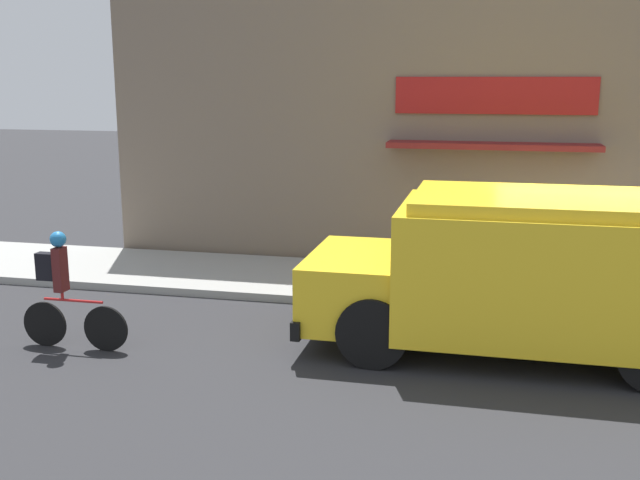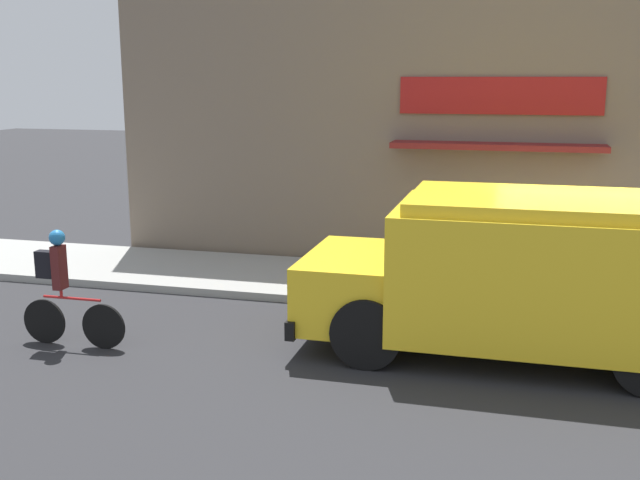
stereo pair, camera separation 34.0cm
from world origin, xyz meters
name	(u,v)px [view 1 (the left image)]	position (x,y,z in m)	size (l,w,h in m)	color
ground_plane	(578,323)	(0.00, 0.00, 0.00)	(70.00, 70.00, 0.00)	#2B2B2D
sidewalk	(570,295)	(0.00, 1.26, 0.07)	(28.00, 2.52, 0.13)	#999993
storefront	(571,132)	(-0.03, 2.71, 2.58)	(17.11, 0.80, 5.15)	#756656
school_bus	(531,270)	(-0.79, -1.35, 1.09)	(5.27, 2.77, 2.07)	yellow
cyclist	(64,291)	(-6.71, -2.55, 0.78)	(1.49, 0.21, 1.57)	black
trash_bin	(512,249)	(-0.92, 2.16, 0.57)	(0.48, 0.48, 0.89)	#2D5138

